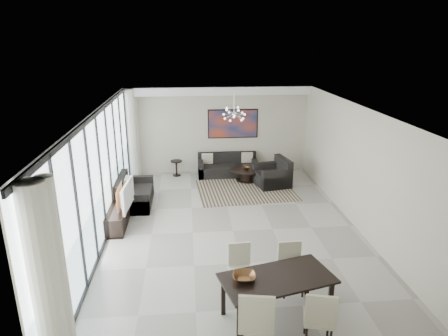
{
  "coord_description": "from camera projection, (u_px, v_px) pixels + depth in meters",
  "views": [
    {
      "loc": [
        -1.01,
        -8.51,
        4.42
      ],
      "look_at": [
        -0.12,
        1.03,
        1.25
      ],
      "focal_mm": 32.0,
      "sensor_mm": 36.0,
      "label": 1
    }
  ],
  "objects": [
    {
      "name": "coffee_table",
      "position": [
        247.0,
        174.0,
        12.84
      ],
      "size": [
        1.08,
        1.08,
        0.38
      ],
      "color": "black",
      "rests_on": "floor"
    },
    {
      "name": "dining_chair_sw",
      "position": [
        256.0,
        319.0,
        5.62
      ],
      "size": [
        0.58,
        0.58,
        1.09
      ],
      "color": "beige",
      "rests_on": "floor"
    },
    {
      "name": "armchair",
      "position": [
        273.0,
        176.0,
        12.39
      ],
      "size": [
        1.14,
        1.18,
        0.85
      ],
      "color": "black",
      "rests_on": "floor"
    },
    {
      "name": "dining_chair_nw",
      "position": [
        240.0,
        264.0,
        7.21
      ],
      "size": [
        0.43,
        0.43,
        0.88
      ],
      "color": "beige",
      "rests_on": "floor"
    },
    {
      "name": "window_wall",
      "position": [
        105.0,
        177.0,
        8.81
      ],
      "size": [
        0.37,
        8.95,
        2.9
      ],
      "color": "silver",
      "rests_on": "floor"
    },
    {
      "name": "sofa_main",
      "position": [
        228.0,
        168.0,
        13.32
      ],
      "size": [
        1.97,
        0.8,
        0.72
      ],
      "color": "black",
      "rests_on": "floor"
    },
    {
      "name": "dining_chair_se",
      "position": [
        320.0,
        316.0,
        5.79
      ],
      "size": [
        0.54,
        0.54,
        0.97
      ],
      "color": "beige",
      "rests_on": "floor"
    },
    {
      "name": "bowl_coffee",
      "position": [
        246.0,
        168.0,
        12.76
      ],
      "size": [
        0.27,
        0.27,
        0.07
      ],
      "primitive_type": "imported",
      "rotation": [
        0.0,
        0.0,
        0.16
      ],
      "color": "brown",
      "rests_on": "coffee_table"
    },
    {
      "name": "room_shell",
      "position": [
        253.0,
        173.0,
        9.11
      ],
      "size": [
        6.0,
        9.0,
        2.9
      ],
      "color": "#A8A39B",
      "rests_on": "ground"
    },
    {
      "name": "tv_console",
      "position": [
        118.0,
        217.0,
        9.74
      ],
      "size": [
        0.42,
        1.48,
        0.46
      ],
      "primitive_type": "cube",
      "color": "black",
      "rests_on": "floor"
    },
    {
      "name": "soffit",
      "position": [
        218.0,
        91.0,
        12.72
      ],
      "size": [
        5.98,
        0.4,
        0.26
      ],
      "primitive_type": "cube",
      "color": "white",
      "rests_on": "room_shell"
    },
    {
      "name": "painting",
      "position": [
        233.0,
        124.0,
        13.28
      ],
      "size": [
        1.68,
        0.04,
        0.98
      ],
      "primitive_type": "cube",
      "color": "#AD3C18",
      "rests_on": "room_shell"
    },
    {
      "name": "dining_table",
      "position": [
        277.0,
        282.0,
        6.42
      ],
      "size": [
        1.96,
        1.32,
        0.75
      ],
      "color": "black",
      "rests_on": "floor"
    },
    {
      "name": "chandelier",
      "position": [
        234.0,
        114.0,
        11.18
      ],
      "size": [
        0.66,
        0.66,
        0.71
      ],
      "color": "silver",
      "rests_on": "room_shell"
    },
    {
      "name": "dining_chair_ne",
      "position": [
        290.0,
        264.0,
        7.17
      ],
      "size": [
        0.44,
        0.44,
        0.93
      ],
      "color": "beige",
      "rests_on": "floor"
    },
    {
      "name": "loveseat",
      "position": [
        133.0,
        195.0,
        10.96
      ],
      "size": [
        0.89,
        1.58,
        0.79
      ],
      "color": "black",
      "rests_on": "floor"
    },
    {
      "name": "rug",
      "position": [
        246.0,
        190.0,
        12.04
      ],
      "size": [
        2.98,
        2.38,
        0.01
      ],
      "primitive_type": "cube",
      "rotation": [
        0.0,
        0.0,
        0.07
      ],
      "color": "black",
      "rests_on": "floor"
    },
    {
      "name": "television",
      "position": [
        123.0,
        195.0,
        9.6
      ],
      "size": [
        0.23,
        1.11,
        0.63
      ],
      "primitive_type": "imported",
      "rotation": [
        0.0,
        0.0,
        1.5
      ],
      "color": "gray",
      "rests_on": "tv_console"
    },
    {
      "name": "side_table",
      "position": [
        176.0,
        166.0,
        13.21
      ],
      "size": [
        0.38,
        0.38,
        0.52
      ],
      "color": "black",
      "rests_on": "floor"
    },
    {
      "name": "bowl_dining",
      "position": [
        244.0,
        277.0,
        6.32
      ],
      "size": [
        0.4,
        0.4,
        0.09
      ],
      "primitive_type": "imported",
      "rotation": [
        0.0,
        0.0,
        -0.1
      ],
      "color": "brown",
      "rests_on": "dining_table"
    }
  ]
}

